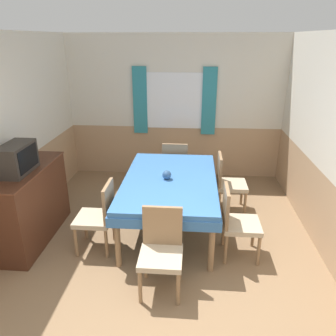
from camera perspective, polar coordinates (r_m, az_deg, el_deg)
name	(u,v)px	position (r m, az deg, el deg)	size (l,w,h in m)	color
ground_plane	(148,336)	(3.33, -3.43, -27.23)	(16.00, 16.00, 0.00)	#846647
wall_back	(175,108)	(6.14, 1.23, 10.42)	(4.33, 0.09, 2.60)	silver
wall_left	(19,135)	(4.85, -24.53, 5.32)	(0.05, 4.23, 2.60)	silver
wall_right	(324,142)	(4.56, 25.53, 4.18)	(0.05, 4.23, 2.60)	silver
dining_table	(170,185)	(4.44, 0.36, -3.01)	(1.26, 2.01, 0.75)	#386BA8
chair_left_near	(99,215)	(4.16, -11.91, -7.94)	(0.44, 0.44, 0.90)	#93704C
chair_head_window	(175,165)	(5.62, 1.27, 0.57)	(0.44, 0.44, 0.90)	#93704C
chair_right_far	(228,181)	(5.06, 10.33, -2.28)	(0.44, 0.44, 0.90)	#93704C
chair_head_near	(161,248)	(3.48, -1.16, -13.81)	(0.44, 0.44, 0.90)	#93704C
chair_right_near	(236,220)	(4.04, 11.77, -8.88)	(0.44, 0.44, 0.90)	#93704C
sideboard	(31,204)	(4.62, -22.76, -5.82)	(0.46, 1.39, 0.99)	#4C2819
tv	(17,159)	(4.29, -24.81, 1.49)	(0.29, 0.54, 0.36)	#2D2823
vase	(167,175)	(4.36, -0.21, -1.21)	(0.12, 0.12, 0.12)	#335684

